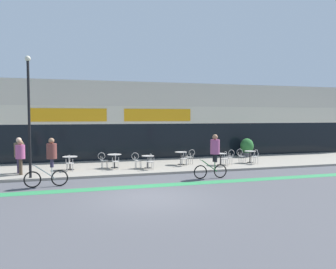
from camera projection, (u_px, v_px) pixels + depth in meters
name	position (u px, v px, depth m)	size (l,w,h in m)	color
ground_plane	(149.00, 198.00, 12.21)	(120.00, 120.00, 0.00)	#4C4C51
sidewalk_slab	(122.00, 167.00, 19.16)	(40.00, 5.50, 0.12)	gray
storefront_facade	(112.00, 121.00, 23.54)	(40.00, 4.06, 5.36)	beige
bike_lane_stripe	(139.00, 187.00, 14.12)	(36.00, 0.70, 0.01)	#2D844C
bistro_table_0	(70.00, 160.00, 17.80)	(0.79, 0.79, 0.73)	black
bistro_table_1	(114.00, 158.00, 18.47)	(0.79, 0.79, 0.77)	black
bistro_table_2	(148.00, 159.00, 18.38)	(0.71, 0.71, 0.70)	black
bistro_table_3	(181.00, 156.00, 19.69)	(0.72, 0.72, 0.77)	black
bistro_table_4	(220.00, 157.00, 19.53)	(0.70, 0.70, 0.70)	black
bistro_table_5	(250.00, 154.00, 20.48)	(0.69, 0.69, 0.74)	black
cafe_chair_0_near	(70.00, 162.00, 17.20)	(0.44, 0.60, 0.90)	#B7B2AD
cafe_chair_1_near	(116.00, 160.00, 17.86)	(0.45, 0.60, 0.90)	#B7B2AD
cafe_chair_1_side	(103.00, 159.00, 18.28)	(0.60, 0.45, 0.90)	#B7B2AD
cafe_chair_2_near	(150.00, 160.00, 17.78)	(0.42, 0.59, 0.90)	#B7B2AD
cafe_chair_2_side	(137.00, 159.00, 18.21)	(0.57, 0.40, 0.90)	#B7B2AD
cafe_chair_3_near	(184.00, 157.00, 19.09)	(0.42, 0.58, 0.90)	#B7B2AD
cafe_chair_3_side	(191.00, 156.00, 19.87)	(0.60, 0.45, 0.90)	#B7B2AD
cafe_chair_4_near	(225.00, 158.00, 18.93)	(0.43, 0.59, 0.90)	#B7B2AD
cafe_chair_4_side	(230.00, 156.00, 19.70)	(0.58, 0.41, 0.90)	#B7B2AD
cafe_chair_5_near	(255.00, 156.00, 19.88)	(0.41, 0.58, 0.90)	#B7B2AD
cafe_chair_5_side	(241.00, 155.00, 20.31)	(0.58, 0.42, 0.90)	#B7B2AD
planter_pot	(247.00, 147.00, 23.44)	(0.94, 0.94, 1.33)	#4C4C51
lamp_post	(29.00, 109.00, 15.33)	(0.26, 0.26, 5.73)	black
cyclist_0	(214.00, 152.00, 15.97)	(1.71, 0.50, 2.16)	black
cyclist_1	(50.00, 159.00, 14.05)	(1.81, 0.50, 2.11)	black
pedestrian_near_end	(19.00, 152.00, 16.74)	(0.56, 0.56, 1.83)	#382D47
pedestrian_far_end	(20.00, 154.00, 16.29)	(0.54, 0.54, 1.75)	#4C3D2D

